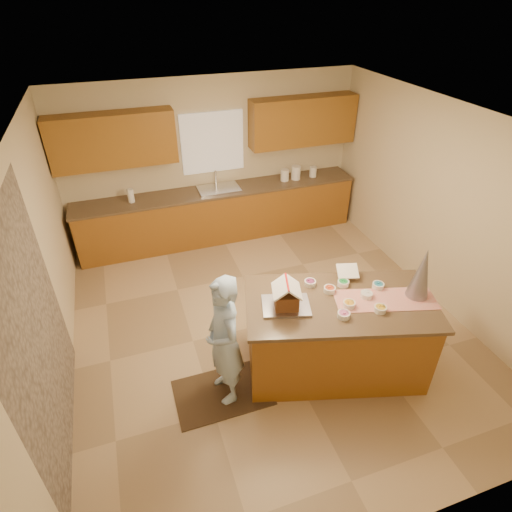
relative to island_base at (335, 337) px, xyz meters
name	(u,v)px	position (x,y,z in m)	size (l,w,h in m)	color
floor	(268,323)	(-0.48, 0.95, -0.48)	(5.50, 5.50, 0.00)	tan
ceiling	(272,124)	(-0.48, 0.95, 2.22)	(5.50, 5.50, 0.00)	silver
wall_back	(213,159)	(-0.48, 3.70, 0.87)	(5.50, 5.50, 0.00)	beige
wall_front	(413,441)	(-0.48, -1.80, 0.87)	(5.50, 5.50, 0.00)	beige
wall_left	(41,280)	(-2.98, 0.95, 0.87)	(5.50, 5.50, 0.00)	beige
wall_right	(443,208)	(2.02, 0.95, 0.87)	(5.50, 5.50, 0.00)	beige
stone_accent	(39,339)	(-2.96, 0.15, 0.77)	(2.50, 2.50, 0.00)	gray
window_curtain	(212,143)	(-0.48, 3.67, 1.17)	(1.05, 0.03, 1.00)	white
back_counter_base	(220,215)	(-0.48, 3.40, -0.04)	(4.80, 0.60, 0.88)	brown
back_counter_top	(219,191)	(-0.48, 3.40, 0.42)	(4.85, 0.63, 0.04)	brown
upper_cabinet_left	(113,140)	(-2.03, 3.52, 1.42)	(1.85, 0.35, 0.80)	#996120
upper_cabinet_right	(303,121)	(1.07, 3.52, 1.42)	(1.85, 0.35, 0.80)	#996120
sink	(219,191)	(-0.48, 3.40, 0.41)	(0.70, 0.45, 0.12)	silver
faucet	(216,178)	(-0.48, 3.58, 0.58)	(0.03, 0.03, 0.28)	silver
island_base	(335,337)	(0.00, 0.00, 0.00)	(1.97, 0.99, 0.96)	brown
island_top	(340,303)	(0.00, 0.00, 0.50)	(2.06, 1.07, 0.04)	brown
table_runner	(385,300)	(0.47, -0.13, 0.53)	(1.09, 0.39, 0.01)	red
baking_tray	(286,306)	(-0.59, 0.11, 0.54)	(0.50, 0.37, 0.03)	silver
cookbook	(348,271)	(0.27, 0.36, 0.62)	(0.24, 0.02, 0.20)	white
tinsel_tree	(422,273)	(0.84, -0.18, 0.83)	(0.24, 0.24, 0.60)	#AAA8B4
rug	(223,393)	(-1.36, 0.03, -0.48)	(1.06, 0.69, 0.01)	black
boy	(224,341)	(-1.31, 0.03, 0.31)	(0.57, 0.38, 1.57)	#ACCEF5
canister_a	(285,175)	(0.73, 3.40, 0.54)	(0.15, 0.15, 0.20)	white
canister_b	(296,173)	(0.94, 3.40, 0.56)	(0.16, 0.16, 0.24)	white
canister_c	(313,172)	(1.28, 3.40, 0.53)	(0.13, 0.13, 0.18)	white
paper_towel	(131,196)	(-1.92, 3.40, 0.55)	(0.10, 0.10, 0.22)	white
gingerbread_house	(286,296)	(-0.59, 0.11, 0.67)	(0.37, 0.38, 0.31)	brown
candy_bowls	(350,295)	(0.13, 0.03, 0.56)	(0.84, 0.78, 0.06)	#8D2F66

